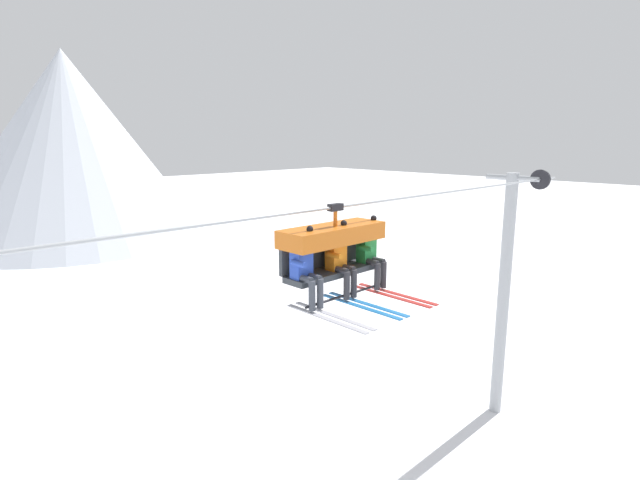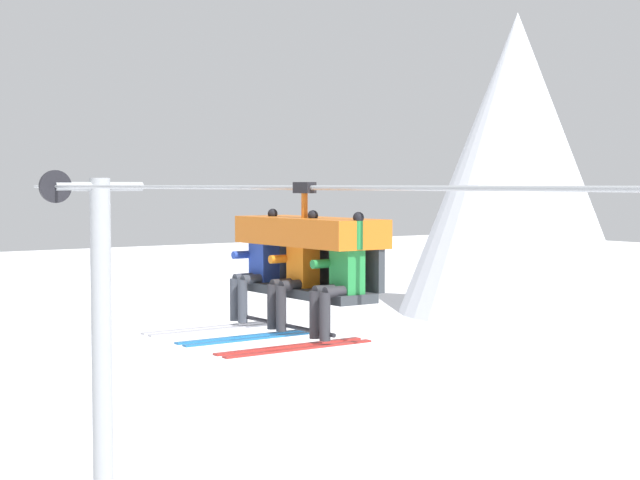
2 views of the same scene
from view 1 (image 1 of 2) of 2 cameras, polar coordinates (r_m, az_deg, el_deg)
The scene contains 7 objects.
mountain_peak_central at distance 47.88m, azimuth -26.70°, elevation 9.55°, with size 22.00×22.00×15.78m.
lift_tower_far at distance 16.28m, azimuth 20.35°, elevation -5.41°, with size 0.36×1.88×7.72m.
lift_cable at distance 8.66m, azimuth 3.45°, elevation 3.98°, with size 17.71×0.05×0.05m.
chairlift_chair at distance 8.56m, azimuth 1.40°, elevation -0.35°, with size 2.01×0.74×1.54m.
skier_blue at distance 7.94m, azimuth -1.53°, elevation -3.26°, with size 0.48×1.70×1.34m.
skier_orange at distance 8.48m, azimuth 2.44°, elevation -2.30°, with size 0.48×1.70×1.34m.
skier_green at distance 9.05m, azimuth 5.91°, elevation -1.46°, with size 0.48×1.70×1.34m.
Camera 1 is at (-5.69, -6.61, 8.58)m, focal length 28.00 mm.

